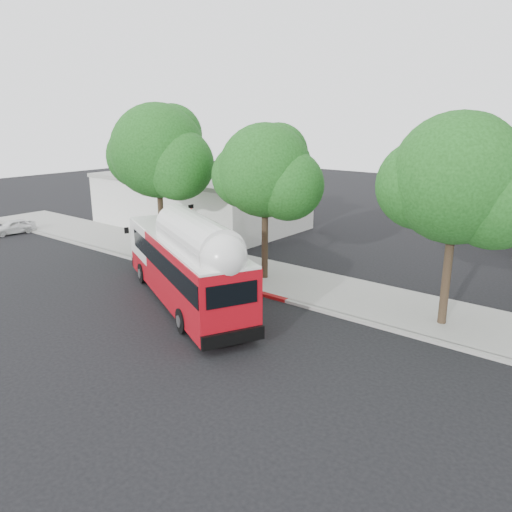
% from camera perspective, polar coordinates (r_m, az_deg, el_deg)
% --- Properties ---
extents(ground, '(120.00, 120.00, 0.00)m').
position_cam_1_polar(ground, '(23.34, -6.13, -6.85)').
color(ground, black).
rests_on(ground, ground).
extents(sidewalk, '(60.00, 5.00, 0.15)m').
position_cam_1_polar(sidewalk, '(27.99, 3.24, -2.72)').
color(sidewalk, gray).
rests_on(sidewalk, ground).
extents(curb_strip, '(60.00, 0.30, 0.15)m').
position_cam_1_polar(curb_strip, '(26.03, -0.09, -4.14)').
color(curb_strip, gray).
rests_on(curb_strip, ground).
extents(red_curb_segment, '(10.00, 0.32, 0.16)m').
position_cam_1_polar(red_curb_segment, '(27.89, -4.91, -2.81)').
color(red_curb_segment, maroon).
rests_on(red_curb_segment, ground).
extents(street_tree_left, '(6.67, 5.80, 9.74)m').
position_cam_1_polar(street_tree_left, '(31.68, -10.52, 11.30)').
color(street_tree_left, '#2D2116').
rests_on(street_tree_left, ground).
extents(street_tree_mid, '(5.75, 5.00, 8.62)m').
position_cam_1_polar(street_tree_mid, '(26.71, 1.83, 9.24)').
color(street_tree_mid, '#2D2116').
rests_on(street_tree_mid, ground).
extents(street_tree_right, '(6.21, 5.40, 9.18)m').
position_cam_1_polar(street_tree_right, '(22.02, 23.08, 7.51)').
color(street_tree_right, '#2D2116').
rests_on(street_tree_right, ground).
extents(low_commercial_bldg, '(16.20, 10.20, 4.25)m').
position_cam_1_polar(low_commercial_bldg, '(41.91, -6.46, 6.37)').
color(low_commercial_bldg, silver).
rests_on(low_commercial_bldg, ground).
extents(transit_bus, '(12.59, 7.64, 3.82)m').
position_cam_1_polar(transit_bus, '(24.44, -8.12, -1.41)').
color(transit_bus, '#AD0C16').
rests_on(transit_bus, ground).
extents(parked_car, '(3.41, 1.66, 1.12)m').
position_cam_1_polar(parked_car, '(43.34, -26.01, 3.03)').
color(parked_car, silver).
rests_on(parked_car, ground).
extents(signal_pole, '(0.11, 0.38, 4.02)m').
position_cam_1_polar(signal_pole, '(29.34, -7.32, 2.09)').
color(signal_pole, red).
rests_on(signal_pole, ground).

